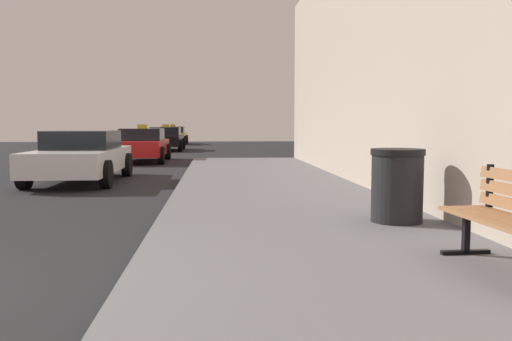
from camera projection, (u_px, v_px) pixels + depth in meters
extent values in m
cube|color=slate|center=(364.00, 292.00, 4.24)|extent=(4.00, 32.00, 0.15)
cube|color=#9E6B42|center=(488.00, 222.00, 4.45)|extent=(0.18, 1.61, 0.04)
cube|color=#9E6B42|center=(502.00, 222.00, 4.46)|extent=(0.18, 1.61, 0.04)
cube|color=black|center=(466.00, 232.00, 5.17)|extent=(0.06, 0.06, 0.45)
cube|color=black|center=(465.00, 252.00, 5.18)|extent=(0.50, 0.08, 0.04)
cube|color=black|center=(490.00, 187.00, 5.16)|extent=(0.05, 0.05, 0.44)
cylinder|color=black|center=(397.00, 188.00, 6.88)|extent=(0.67, 0.67, 0.88)
cylinder|color=black|center=(398.00, 152.00, 6.84)|extent=(0.70, 0.70, 0.08)
cube|color=white|center=(81.00, 160.00, 12.97)|extent=(1.77, 4.37, 0.55)
cube|color=black|center=(83.00, 140.00, 13.15)|extent=(1.56, 1.97, 0.45)
cylinder|color=black|center=(106.00, 174.00, 11.67)|extent=(0.22, 0.64, 0.64)
cylinder|color=black|center=(24.00, 175.00, 11.53)|extent=(0.22, 0.64, 0.64)
cylinder|color=black|center=(127.00, 165.00, 14.45)|extent=(0.22, 0.64, 0.64)
cylinder|color=black|center=(61.00, 165.00, 14.31)|extent=(0.22, 0.64, 0.64)
cube|color=red|center=(142.00, 148.00, 19.96)|extent=(1.70, 4.14, 0.55)
cube|color=black|center=(143.00, 134.00, 20.12)|extent=(1.50, 1.86, 0.45)
cube|color=yellow|center=(142.00, 126.00, 20.09)|extent=(0.36, 0.14, 0.16)
cylinder|color=black|center=(161.00, 155.00, 18.73)|extent=(0.22, 0.64, 0.64)
cylinder|color=black|center=(113.00, 156.00, 18.59)|extent=(0.22, 0.64, 0.64)
cylinder|color=black|center=(168.00, 152.00, 21.36)|extent=(0.22, 0.64, 0.64)
cylinder|color=black|center=(125.00, 152.00, 21.23)|extent=(0.22, 0.64, 0.64)
cube|color=black|center=(166.00, 140.00, 28.76)|extent=(1.75, 4.11, 0.55)
cube|color=black|center=(166.00, 131.00, 28.92)|extent=(1.54, 1.85, 0.45)
cube|color=yellow|center=(166.00, 126.00, 28.90)|extent=(0.36, 0.14, 0.16)
cylinder|color=black|center=(180.00, 145.00, 27.55)|extent=(0.22, 0.64, 0.64)
cylinder|color=black|center=(146.00, 146.00, 27.41)|extent=(0.22, 0.64, 0.64)
cylinder|color=black|center=(183.00, 144.00, 30.16)|extent=(0.22, 0.64, 0.64)
cylinder|color=black|center=(152.00, 144.00, 30.02)|extent=(0.22, 0.64, 0.64)
cube|color=yellow|center=(173.00, 137.00, 37.77)|extent=(1.83, 4.24, 0.55)
cube|color=black|center=(173.00, 130.00, 37.93)|extent=(1.61, 1.91, 0.45)
cube|color=yellow|center=(173.00, 125.00, 37.91)|extent=(0.36, 0.14, 0.16)
cylinder|color=black|center=(184.00, 140.00, 36.51)|extent=(0.22, 0.64, 0.64)
cylinder|color=black|center=(158.00, 140.00, 36.37)|extent=(0.22, 0.64, 0.64)
cylinder|color=black|center=(187.00, 139.00, 39.21)|extent=(0.22, 0.64, 0.64)
cylinder|color=black|center=(162.00, 139.00, 39.06)|extent=(0.22, 0.64, 0.64)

